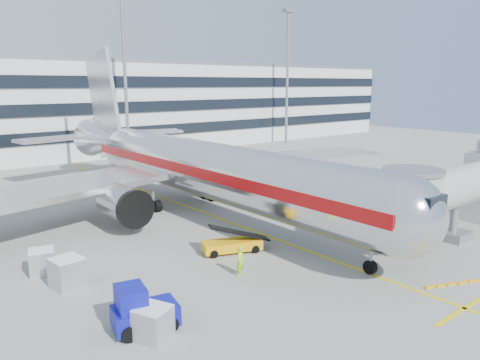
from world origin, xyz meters
TOP-DOWN VIEW (x-y plane):
  - ground at (0.00, 0.00)m, footprint 180.00×180.00m
  - lead_in_line at (0.00, 10.00)m, footprint 0.25×70.00m
  - stop_bar at (0.00, -14.00)m, footprint 6.00×0.25m
  - main_jet at (0.00, 11.72)m, footprint 50.95×48.70m
  - jet_bridge at (12.18, -8.00)m, footprint 17.80×4.50m
  - terminal at (0.00, 57.95)m, footprint 150.00×24.25m
  - light_mast_centre at (8.00, 42.00)m, footprint 2.40×1.20m
  - light_mast_east at (42.00, 42.00)m, footprint 2.40×1.20m
  - belt_loader at (-4.36, 0.52)m, footprint 4.47×2.89m
  - baggage_tug at (-14.38, -5.10)m, footprint 3.41×2.55m
  - cargo_container_left at (-15.42, 2.09)m, footprint 1.90×1.90m
  - cargo_container_right at (-15.97, 5.07)m, footprint 1.85×1.85m
  - cargo_container_front at (-14.33, -6.19)m, footprint 1.95×1.95m
  - ramp_worker at (-6.47, -3.04)m, footprint 0.83×0.72m

SIDE VIEW (x-z plane):
  - ground at x=0.00m, z-range 0.00..0.00m
  - lead_in_line at x=0.00m, z-range 0.00..0.01m
  - stop_bar at x=0.00m, z-range 0.00..0.01m
  - belt_loader at x=-4.36m, z-range -0.46..1.65m
  - cargo_container_front at x=-14.33m, z-range 0.00..1.58m
  - cargo_container_right at x=-15.97m, z-range 0.00..1.59m
  - cargo_container_left at x=-15.42m, z-range 0.01..1.79m
  - ramp_worker at x=-6.47m, z-range 0.00..1.90m
  - baggage_tug at x=-14.38m, z-range -0.15..2.17m
  - jet_bridge at x=12.18m, z-range 0.37..7.37m
  - main_jet at x=0.00m, z-range -3.79..12.26m
  - terminal at x=0.00m, z-range 0.00..15.60m
  - light_mast_centre at x=8.00m, z-range 2.15..27.60m
  - light_mast_east at x=42.00m, z-range 2.15..27.60m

